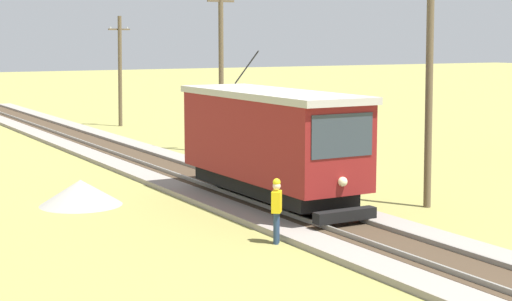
% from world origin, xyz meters
% --- Properties ---
extents(red_tram, '(2.60, 8.54, 4.79)m').
position_xyz_m(red_tram, '(0.00, 13.96, 2.19)').
color(red_tram, maroon).
rests_on(red_tram, rail_right).
extents(utility_pole_near_tram, '(1.40, 0.37, 8.00)m').
position_xyz_m(utility_pole_near_tram, '(4.43, 11.39, 4.09)').
color(utility_pole_near_tram, brown).
rests_on(utility_pole_near_tram, ground).
extents(utility_pole_mid, '(1.40, 0.27, 8.26)m').
position_xyz_m(utility_pole_mid, '(4.43, 26.11, 4.23)').
color(utility_pole_mid, brown).
rests_on(utility_pole_mid, ground).
extents(utility_pole_far, '(1.40, 0.50, 6.91)m').
position_xyz_m(utility_pole_far, '(4.43, 40.03, 3.55)').
color(utility_pole_far, brown).
rests_on(utility_pole_far, ground).
extents(gravel_pile, '(2.74, 2.74, 0.85)m').
position_xyz_m(gravel_pile, '(-5.38, 17.27, 0.43)').
color(gravel_pile, '#9E998E').
rests_on(gravel_pile, ground).
extents(track_worker, '(0.43, 0.45, 1.78)m').
position_xyz_m(track_worker, '(-2.36, 9.66, 0.98)').
color(track_worker, navy).
rests_on(track_worker, ground).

